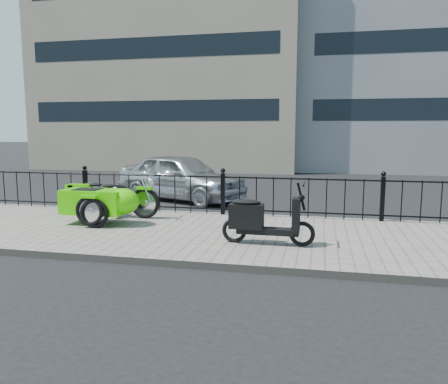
% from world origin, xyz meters
% --- Properties ---
extents(ground, '(120.00, 120.00, 0.00)m').
position_xyz_m(ground, '(0.00, 0.00, 0.00)').
color(ground, black).
rests_on(ground, ground).
extents(sidewalk, '(30.00, 3.80, 0.12)m').
position_xyz_m(sidewalk, '(0.00, -0.50, 0.06)').
color(sidewalk, '#6D655C').
rests_on(sidewalk, ground).
extents(curb, '(30.00, 0.10, 0.12)m').
position_xyz_m(curb, '(0.00, 1.44, 0.06)').
color(curb, gray).
rests_on(curb, ground).
extents(iron_fence, '(14.11, 0.11, 1.08)m').
position_xyz_m(iron_fence, '(0.00, 1.30, 0.59)').
color(iron_fence, black).
rests_on(iron_fence, sidewalk).
extents(building_tan, '(14.00, 8.01, 12.00)m').
position_xyz_m(building_tan, '(-6.00, 15.99, 6.00)').
color(building_tan, gray).
rests_on(building_tan, ground).
extents(building_grey, '(12.00, 8.01, 15.00)m').
position_xyz_m(building_grey, '(7.00, 16.99, 7.50)').
color(building_grey, gray).
rests_on(building_grey, ground).
extents(motorcycle_sidecar, '(2.28, 1.48, 0.98)m').
position_xyz_m(motorcycle_sidecar, '(-2.21, -0.15, 0.59)').
color(motorcycle_sidecar, black).
rests_on(motorcycle_sidecar, sidewalk).
extents(scooter, '(1.60, 0.47, 1.08)m').
position_xyz_m(scooter, '(1.22, -1.17, 0.54)').
color(scooter, black).
rests_on(scooter, sidewalk).
extents(spare_tire, '(0.60, 0.16, 0.59)m').
position_xyz_m(spare_tire, '(-2.19, -0.66, 0.42)').
color(spare_tire, black).
rests_on(spare_tire, sidewalk).
extents(sedan_car, '(4.37, 3.04, 1.38)m').
position_xyz_m(sedan_car, '(-1.85, 3.85, 0.69)').
color(sedan_car, silver).
rests_on(sedan_car, ground).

